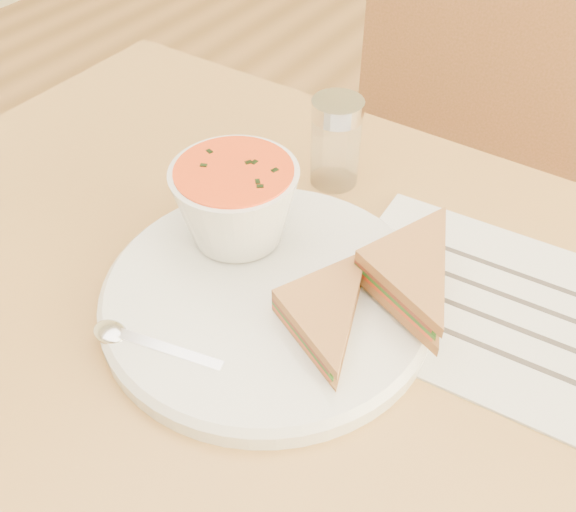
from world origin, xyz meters
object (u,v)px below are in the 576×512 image
Objects in this scene: plate at (267,296)px; chair_far at (431,232)px; soup_bowl at (236,207)px; condiment_shaker at (336,142)px; dining_table at (281,490)px.

chair_far is at bearing 90.07° from plate.
chair_far is at bearing 81.17° from soup_bowl.
chair_far reaches higher than plate.
chair_far is 9.71× the size of condiment_shaker.
condiment_shaker is at bearing 83.53° from soup_bowl.
condiment_shaker is (-0.05, -0.26, 0.30)m from chair_far.
condiment_shaker is (-0.06, 0.20, 0.43)m from dining_table.
chair_far reaches higher than condiment_shaker.
chair_far is 0.40m from condiment_shaker.
dining_table is 0.99× the size of chair_far.
dining_table is at bearing -74.10° from condiment_shaker.
soup_bowl is at bearing 147.08° from plate.
plate is 0.21m from condiment_shaker.
soup_bowl is at bearing 76.53° from chair_far.
condiment_shaker reaches higher than dining_table.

